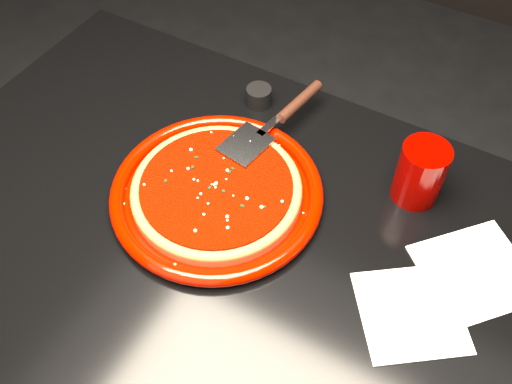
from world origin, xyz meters
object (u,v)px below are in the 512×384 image
at_px(cup, 420,173).
at_px(table, 237,337).
at_px(pizza_server, 275,121).
at_px(plate, 217,193).
at_px(ramekin, 259,96).

bearing_deg(cup, table, -133.19).
bearing_deg(pizza_server, table, -69.49).
xyz_separation_m(plate, pizza_server, (0.02, 0.17, 0.03)).
bearing_deg(ramekin, pizza_server, -42.77).
bearing_deg(plate, cup, 31.09).
height_order(table, pizza_server, pizza_server).
bearing_deg(ramekin, table, -68.37).
xyz_separation_m(table, plate, (-0.07, 0.06, 0.39)).
bearing_deg(ramekin, plate, -77.35).
bearing_deg(table, cup, 46.81).
xyz_separation_m(cup, ramekin, (-0.35, 0.07, -0.04)).
distance_m(table, cup, 0.54).
bearing_deg(pizza_server, ramekin, 146.24).
bearing_deg(table, ramekin, 111.63).
bearing_deg(table, plate, 136.40).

